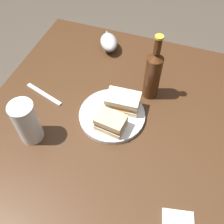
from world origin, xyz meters
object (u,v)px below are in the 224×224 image
object	(u,v)px
sandwich_half_right	(123,102)
cider_bottle	(153,74)
plate	(112,116)
sandwich_half_left	(111,122)
gravy_boat	(109,42)
pint_glass	(28,124)
fork	(44,94)

from	to	relation	value
sandwich_half_right	cider_bottle	xyz separation A→B (m)	(-0.11, 0.08, 0.06)
plate	sandwich_half_left	world-z (taller)	sandwich_half_left
gravy_boat	cider_bottle	world-z (taller)	cider_bottle
plate	pint_glass	world-z (taller)	pint_glass
pint_glass	sandwich_half_left	bearing A→B (deg)	114.22
sandwich_half_right	pint_glass	world-z (taller)	pint_glass
sandwich_half_left	cider_bottle	xyz separation A→B (m)	(-0.21, 0.09, 0.07)
cider_bottle	pint_glass	bearing A→B (deg)	-46.30
sandwich_half_right	fork	world-z (taller)	sandwich_half_right
plate	pint_glass	size ratio (longest dim) A/B	1.48
gravy_boat	fork	size ratio (longest dim) A/B	0.78
sandwich_half_left	sandwich_half_right	distance (m)	0.10
gravy_boat	pint_glass	bearing A→B (deg)	-10.24
sandwich_half_right	cider_bottle	bearing A→B (deg)	145.14
sandwich_half_left	fork	world-z (taller)	sandwich_half_left
pint_glass	cider_bottle	distance (m)	0.48
sandwich_half_left	sandwich_half_right	size ratio (longest dim) A/B	0.86
pint_glass	cider_bottle	bearing A→B (deg)	133.70
plate	cider_bottle	bearing A→B (deg)	147.14
pint_glass	gravy_boat	size ratio (longest dim) A/B	1.18
sandwich_half_left	gravy_boat	size ratio (longest dim) A/B	0.78
plate	gravy_boat	xyz separation A→B (m)	(-0.37, -0.14, 0.03)
cider_bottle	fork	world-z (taller)	cider_bottle
plate	cider_bottle	distance (m)	0.22
plate	fork	size ratio (longest dim) A/B	1.36
sandwich_half_right	pint_glass	bearing A→B (deg)	-50.81
sandwich_half_right	pint_glass	distance (m)	0.34
pint_glass	fork	xyz separation A→B (m)	(-0.18, -0.05, -0.07)
plate	cider_bottle	size ratio (longest dim) A/B	0.89
sandwich_half_left	sandwich_half_right	bearing A→B (deg)	173.31
cider_bottle	fork	distance (m)	0.44
sandwich_half_left	gravy_boat	xyz separation A→B (m)	(-0.42, -0.16, -0.00)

